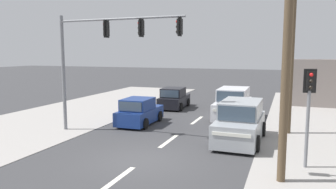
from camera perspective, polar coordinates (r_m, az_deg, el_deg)
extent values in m
plane|color=#3A3A3D|center=(12.84, -4.50, -11.41)|extent=(140.00, 140.00, 0.00)
cube|color=silver|center=(11.17, -8.92, -14.40)|extent=(0.20, 2.40, 0.01)
cube|color=silver|center=(15.49, 0.18, -8.07)|extent=(0.20, 2.40, 0.01)
cube|color=silver|center=(20.13, 5.06, -4.47)|extent=(0.20, 2.40, 0.01)
cube|color=#A39E99|center=(20.69, -21.58, -4.62)|extent=(8.00, 40.00, 0.02)
cylinder|color=brown|center=(10.71, 20.00, 7.79)|extent=(0.26, 0.26, 8.58)
cylinder|color=brown|center=(17.47, 20.80, 8.71)|extent=(0.26, 0.26, 9.36)
cylinder|color=slate|center=(18.10, -17.74, 3.45)|extent=(0.18, 0.18, 6.00)
cylinder|color=slate|center=(16.14, -8.66, 12.88)|extent=(6.80, 0.41, 0.11)
cube|color=black|center=(16.46, -10.69, 11.15)|extent=(0.21, 0.27, 0.68)
cube|color=black|center=(16.46, -10.69, 11.15)|extent=(0.06, 0.44, 0.84)
sphere|color=red|center=(16.55, -11.06, 11.89)|extent=(0.13, 0.13, 0.13)
sphere|color=black|center=(16.53, -11.04, 11.13)|extent=(0.13, 0.13, 0.13)
sphere|color=black|center=(16.52, -11.02, 10.37)|extent=(0.13, 0.13, 0.13)
cube|color=black|center=(15.51, -4.68, 11.50)|extent=(0.21, 0.27, 0.68)
cube|color=black|center=(15.51, -4.68, 11.50)|extent=(0.06, 0.44, 0.84)
sphere|color=red|center=(15.58, -5.09, 12.28)|extent=(0.13, 0.13, 0.13)
sphere|color=black|center=(15.56, -5.08, 11.48)|extent=(0.13, 0.13, 0.13)
sphere|color=black|center=(15.55, -5.07, 10.67)|extent=(0.13, 0.13, 0.13)
cube|color=black|center=(14.73, 2.05, 11.73)|extent=(0.21, 0.27, 0.68)
cube|color=black|center=(14.73, 2.05, 11.73)|extent=(0.06, 0.44, 0.84)
sphere|color=red|center=(14.79, 1.61, 12.57)|extent=(0.13, 0.13, 0.13)
sphere|color=black|center=(14.77, 1.61, 11.72)|extent=(0.13, 0.13, 0.13)
sphere|color=black|center=(14.76, 1.61, 10.87)|extent=(0.13, 0.13, 0.13)
cylinder|color=slate|center=(12.68, 23.07, -5.66)|extent=(0.12, 0.12, 2.80)
cube|color=black|center=(12.42, 23.48, 2.19)|extent=(0.30, 0.26, 0.68)
cube|color=black|center=(12.42, 23.48, 2.19)|extent=(0.43, 0.15, 0.84)
sphere|color=red|center=(12.29, 23.71, 3.16)|extent=(0.13, 0.13, 0.13)
sphere|color=black|center=(12.31, 23.65, 2.14)|extent=(0.13, 0.13, 0.13)
sphere|color=black|center=(12.33, 23.60, 1.12)|extent=(0.13, 0.13, 0.13)
cube|color=black|center=(24.39, 1.10, -1.16)|extent=(1.81, 3.69, 0.76)
cube|color=black|center=(24.01, 0.91, 0.39)|extent=(1.59, 1.98, 0.64)
cube|color=#384756|center=(24.94, 1.52, 0.65)|extent=(1.36, 0.14, 0.54)
cube|color=#384756|center=(23.09, 0.25, 0.11)|extent=(1.33, 0.14, 0.51)
cube|color=white|center=(26.11, 2.19, -0.22)|extent=(1.36, 0.12, 0.14)
cylinder|color=black|center=(25.70, 0.06, -1.19)|extent=(0.21, 0.61, 0.60)
cylinder|color=black|center=(25.29, 3.53, -1.34)|extent=(0.21, 0.61, 0.60)
cylinder|color=black|center=(23.60, -1.51, -1.96)|extent=(0.21, 0.61, 0.60)
cylinder|color=black|center=(23.16, 2.26, -2.14)|extent=(0.21, 0.61, 0.60)
cube|color=silver|center=(20.88, 11.18, -2.39)|extent=(1.87, 4.51, 1.00)
cube|color=silver|center=(20.95, 11.32, 0.07)|extent=(1.74, 2.71, 0.76)
cube|color=#384756|center=(19.61, 10.73, -0.41)|extent=(1.58, 0.07, 0.65)
cube|color=#384756|center=(22.30, 11.84, 0.49)|extent=(1.55, 0.07, 0.61)
cube|color=white|center=(18.64, 10.14, -2.84)|extent=(1.56, 0.05, 0.14)
cylinder|color=black|center=(19.46, 13.22, -3.99)|extent=(0.23, 0.72, 0.72)
cylinder|color=black|center=(19.74, 7.90, -3.70)|extent=(0.23, 0.72, 0.72)
cylinder|color=black|center=(22.19, 14.06, -2.63)|extent=(0.23, 0.72, 0.72)
cylinder|color=black|center=(22.43, 9.37, -2.39)|extent=(0.23, 0.72, 0.72)
cube|color=navy|center=(19.05, -4.90, -3.61)|extent=(1.67, 3.63, 0.76)
cube|color=navy|center=(18.66, -5.30, -1.66)|extent=(1.52, 1.93, 0.64)
cube|color=#384756|center=(19.53, -4.13, -1.24)|extent=(1.36, 0.09, 0.54)
cube|color=#384756|center=(17.79, -6.58, -2.12)|extent=(1.33, 0.09, 0.51)
cube|color=white|center=(20.67, -2.86, -2.24)|extent=(1.36, 0.07, 0.14)
cylinder|color=black|center=(20.41, -5.68, -3.47)|extent=(0.19, 0.60, 0.60)
cylinder|color=black|center=(19.80, -1.46, -3.77)|extent=(0.19, 0.60, 0.60)
cylinder|color=black|center=(18.45, -8.58, -4.69)|extent=(0.19, 0.60, 0.60)
cylinder|color=black|center=(17.77, -3.98, -5.08)|extent=(0.19, 0.60, 0.60)
cube|color=#A3A8AD|center=(15.60, 12.41, -5.74)|extent=(1.91, 4.53, 1.00)
cube|color=#A3A8AD|center=(15.62, 12.61, -2.44)|extent=(1.76, 2.73, 0.76)
cube|color=#384756|center=(14.29, 11.79, -3.32)|extent=(1.58, 0.08, 0.65)
cube|color=#384756|center=(16.96, 13.30, -1.69)|extent=(1.55, 0.08, 0.61)
cube|color=white|center=(13.37, 10.94, -6.92)|extent=(1.56, 0.06, 0.14)
cylinder|color=black|center=(14.22, 15.21, -8.26)|extent=(0.23, 0.72, 0.72)
cylinder|color=black|center=(14.50, 7.90, -7.76)|extent=(0.23, 0.72, 0.72)
cylinder|color=black|center=(16.91, 16.20, -5.80)|extent=(0.23, 0.72, 0.72)
cylinder|color=black|center=(17.15, 10.05, -5.43)|extent=(0.23, 0.72, 0.72)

